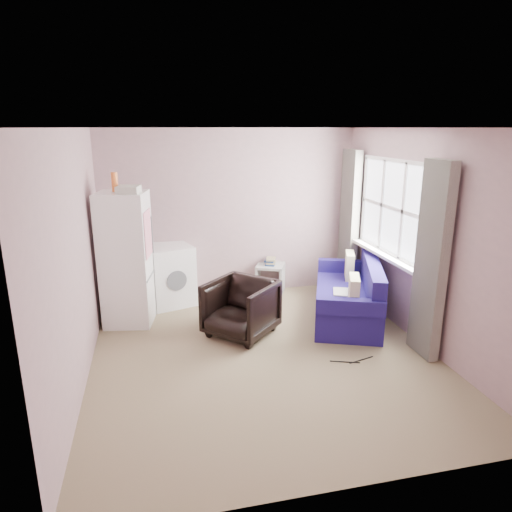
{
  "coord_description": "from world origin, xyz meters",
  "views": [
    {
      "loc": [
        -1.13,
        -4.58,
        2.5
      ],
      "look_at": [
        0.05,
        0.6,
        1.0
      ],
      "focal_mm": 32.0,
      "sensor_mm": 36.0,
      "label": 1
    }
  ],
  "objects": [
    {
      "name": "room",
      "position": [
        0.02,
        0.01,
        1.25
      ],
      "size": [
        3.84,
        4.24,
        2.54
      ],
      "color": "#8C7A5B",
      "rests_on": "ground"
    },
    {
      "name": "armchair",
      "position": [
        -0.15,
        0.57,
        0.38
      ],
      "size": [
        1.02,
        1.02,
        0.77
      ],
      "primitive_type": "imported",
      "rotation": [
        0.0,
        0.0,
        -0.78
      ],
      "color": "black",
      "rests_on": "ground"
    },
    {
      "name": "fridge",
      "position": [
        -1.51,
        1.28,
        0.88
      ],
      "size": [
        0.7,
        0.69,
        1.97
      ],
      "rotation": [
        0.0,
        0.0,
        -0.18
      ],
      "color": "white",
      "rests_on": "ground"
    },
    {
      "name": "washing_machine",
      "position": [
        -0.96,
        1.83,
        0.46
      ],
      "size": [
        0.78,
        0.78,
        0.87
      ],
      "rotation": [
        0.0,
        0.0,
        0.31
      ],
      "color": "white",
      "rests_on": "ground"
    },
    {
      "name": "side_table",
      "position": [
        0.59,
        1.95,
        0.26
      ],
      "size": [
        0.54,
        0.54,
        0.56
      ],
      "rotation": [
        0.0,
        0.0,
        -0.42
      ],
      "color": "#B0B1AD",
      "rests_on": "ground"
    },
    {
      "name": "sofa",
      "position": [
        1.41,
        0.77,
        0.29
      ],
      "size": [
        1.4,
        1.96,
        0.8
      ],
      "rotation": [
        0.0,
        0.0,
        -0.37
      ],
      "color": "navy",
      "rests_on": "ground"
    },
    {
      "name": "window_dressing",
      "position": [
        1.78,
        0.7,
        1.11
      ],
      "size": [
        0.17,
        2.62,
        2.18
      ],
      "color": "white",
      "rests_on": "ground"
    },
    {
      "name": "floor_cables",
      "position": [
        0.93,
        -0.39,
        0.01
      ],
      "size": [
        0.51,
        0.12,
        0.01
      ],
      "rotation": [
        0.0,
        0.0,
        0.01
      ],
      "color": "black",
      "rests_on": "ground"
    }
  ]
}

